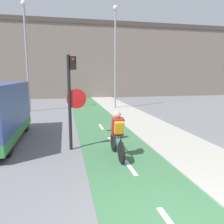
# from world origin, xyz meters

# --- Properties ---
(building_row_background) EXTENTS (60.00, 5.20, 8.66)m
(building_row_background) POSITION_xyz_m (0.00, 25.15, 4.34)
(building_row_background) COLOR slate
(building_row_background) RESTS_ON ground_plane
(traffic_light_pole) EXTENTS (0.67, 0.25, 3.24)m
(traffic_light_pole) POSITION_xyz_m (-1.50, 4.93, 2.01)
(traffic_light_pole) COLOR black
(traffic_light_pole) RESTS_ON ground_plane
(street_lamp_far) EXTENTS (0.36, 0.36, 7.52)m
(street_lamp_far) POSITION_xyz_m (-4.25, 13.94, 4.54)
(street_lamp_far) COLOR gray
(street_lamp_far) RESTS_ON ground_plane
(street_lamp_sidewalk) EXTENTS (0.36, 0.36, 7.64)m
(street_lamp_sidewalk) POSITION_xyz_m (2.11, 14.04, 4.60)
(street_lamp_sidewalk) COLOR gray
(street_lamp_sidewalk) RESTS_ON ground_plane
(cyclist_near) EXTENTS (0.46, 1.74, 1.49)m
(cyclist_near) POSITION_xyz_m (-0.16, 3.86, 0.71)
(cyclist_near) COLOR black
(cyclist_near) RESTS_ON ground_plane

